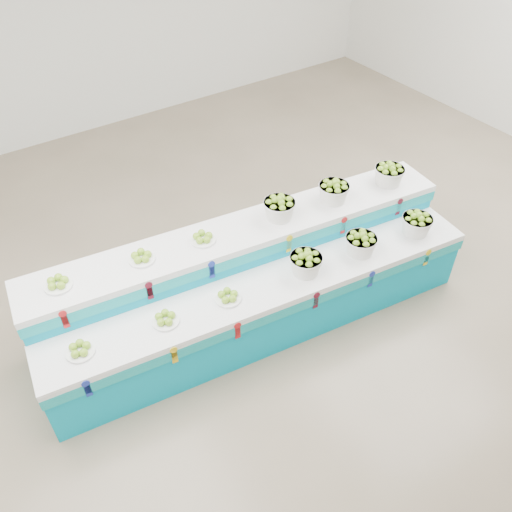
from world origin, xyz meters
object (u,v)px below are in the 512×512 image
Objects in this scene: plate_upper_mid at (141,256)px; basket_upper_right at (389,174)px; display_stand at (256,282)px; basket_lower_left at (306,263)px.

plate_upper_mid is 0.78× the size of basket_upper_right.
display_stand is 13.79× the size of basket_lower_left.
display_stand is at bearing 138.26° from basket_lower_left.
basket_lower_left is 1.58m from plate_upper_mid.
basket_upper_right is at bearing -7.33° from plate_upper_mid.
basket_lower_left is 1.52m from basket_upper_right.
basket_lower_left is at bearing -165.33° from basket_upper_right.
basket_upper_right is at bearing 8.87° from display_stand.
plate_upper_mid is at bearing 172.67° from basket_upper_right.
basket_upper_right is at bearing 14.67° from basket_lower_left.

